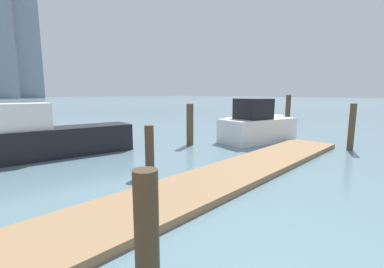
{
  "coord_description": "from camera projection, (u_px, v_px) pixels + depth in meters",
  "views": [
    {
      "loc": [
        -3.3,
        6.38,
        2.55
      ],
      "look_at": [
        1.96,
        11.36,
        1.42
      ],
      "focal_mm": 24.79,
      "sensor_mm": 36.0,
      "label": 1
    }
  ],
  "objects": [
    {
      "name": "ground_plane",
      "position": [
        24.0,
        150.0,
        12.01
      ],
      "size": [
        300.0,
        300.0,
        0.0
      ],
      "primitive_type": "plane",
      "color": "slate"
    },
    {
      "name": "skyline_tower_5",
      "position": [
        27.0,
        35.0,
        126.27
      ],
      "size": [
        10.28,
        8.27,
        59.87
      ],
      "primitive_type": "cube",
      "rotation": [
        0.0,
        0.0,
        -0.08
      ],
      "color": "gray",
      "rests_on": "ground_plane"
    },
    {
      "name": "moored_boat_2",
      "position": [
        256.0,
        121.0,
        18.74
      ],
      "size": [
        5.38,
        2.35,
        1.63
      ],
      "color": "beige",
      "rests_on": "ground_plane"
    },
    {
      "name": "moored_boat_0",
      "position": [
        257.0,
        126.0,
        13.91
      ],
      "size": [
        4.36,
        2.77,
        2.26
      ],
      "color": "white",
      "rests_on": "ground_plane"
    },
    {
      "name": "floating_dock",
      "position": [
        234.0,
        173.0,
        8.19
      ],
      "size": [
        13.66,
        2.0,
        0.18
      ],
      "primitive_type": "cube",
      "color": "#93704C",
      "rests_on": "ground_plane"
    },
    {
      "name": "moored_boat_1",
      "position": [
        48.0,
        138.0,
        10.51
      ],
      "size": [
        6.42,
        2.45,
        2.17
      ],
      "color": "black",
      "rests_on": "ground_plane"
    },
    {
      "name": "dock_piling_0",
      "position": [
        150.0,
        149.0,
        8.42
      ],
      "size": [
        0.29,
        0.29,
        1.54
      ],
      "primitive_type": "cylinder",
      "color": "#473826",
      "rests_on": "ground_plane"
    },
    {
      "name": "dock_piling_3",
      "position": [
        352.0,
        127.0,
        11.76
      ],
      "size": [
        0.26,
        0.26,
        2.09
      ],
      "primitive_type": "cylinder",
      "color": "brown",
      "rests_on": "ground_plane"
    },
    {
      "name": "dock_piling_5",
      "position": [
        288.0,
        115.0,
        15.85
      ],
      "size": [
        0.29,
        0.29,
        2.43
      ],
      "primitive_type": "cylinder",
      "color": "#473826",
      "rests_on": "ground_plane"
    },
    {
      "name": "dock_piling_1",
      "position": [
        147.0,
        237.0,
        3.19
      ],
      "size": [
        0.3,
        0.3,
        1.67
      ],
      "primitive_type": "cylinder",
      "color": "#473826",
      "rests_on": "ground_plane"
    },
    {
      "name": "dock_piling_4",
      "position": [
        190.0,
        125.0,
        12.96
      ],
      "size": [
        0.34,
        0.34,
        2.03
      ],
      "primitive_type": "cylinder",
      "color": "brown",
      "rests_on": "ground_plane"
    }
  ]
}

